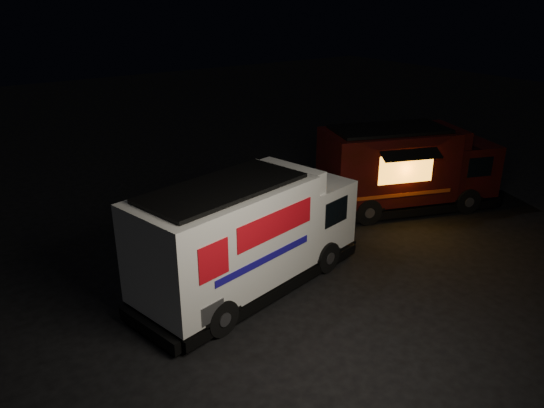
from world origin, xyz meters
The scene contains 3 objects.
ground centered at (0.00, 0.00, 0.00)m, with size 80.00×80.00×0.00m, color black.
white_truck centered at (0.26, 0.87, 1.57)m, with size 6.94×2.37×3.15m, color silver, non-canonical shape.
red_truck centered at (7.99, 2.35, 1.54)m, with size 6.62×2.44×3.08m, color #35090B, non-canonical shape.
Camera 1 is at (-6.52, -9.88, 7.53)m, focal length 35.00 mm.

